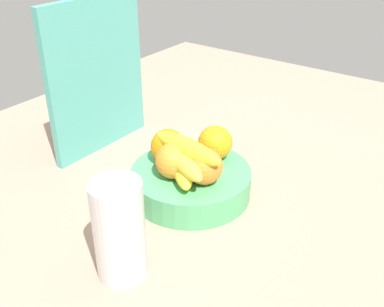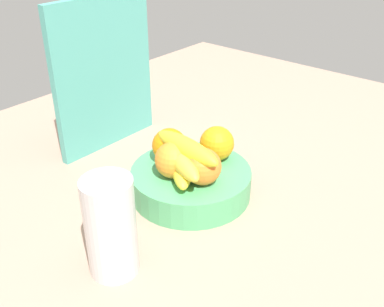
# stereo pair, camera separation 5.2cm
# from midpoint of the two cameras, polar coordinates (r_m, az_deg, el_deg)

# --- Properties ---
(ground_plane) EXTENTS (1.80, 1.40, 0.03)m
(ground_plane) POSITION_cam_midpoint_polar(r_m,az_deg,el_deg) (0.98, 1.80, -5.49)
(ground_plane) COLOR #9D7E6C
(fruit_bowl) EXTENTS (0.25, 0.25, 0.06)m
(fruit_bowl) POSITION_cam_midpoint_polar(r_m,az_deg,el_deg) (0.95, 1.57, -3.66)
(fruit_bowl) COLOR #4AA266
(fruit_bowl) RESTS_ON ground_plane
(orange_front_left) EXTENTS (0.07, 0.07, 0.07)m
(orange_front_left) POSITION_cam_midpoint_polar(r_m,az_deg,el_deg) (0.96, 4.67, 1.24)
(orange_front_left) COLOR orange
(orange_front_left) RESTS_ON fruit_bowl
(orange_front_right) EXTENTS (0.07, 0.07, 0.07)m
(orange_front_right) POSITION_cam_midpoint_polar(r_m,az_deg,el_deg) (0.95, -1.26, 0.97)
(orange_front_right) COLOR orange
(orange_front_right) RESTS_ON fruit_bowl
(orange_center) EXTENTS (0.07, 0.07, 0.07)m
(orange_center) POSITION_cam_midpoint_polar(r_m,az_deg,el_deg) (0.89, -0.72, -0.84)
(orange_center) COLOR orange
(orange_center) RESTS_ON fruit_bowl
(orange_back_left) EXTENTS (0.07, 0.07, 0.07)m
(orange_back_left) POSITION_cam_midpoint_polar(r_m,az_deg,el_deg) (0.87, 3.04, -1.65)
(orange_back_left) COLOR orange
(orange_back_left) RESTS_ON fruit_bowl
(banana_bunch) EXTENTS (0.15, 0.18, 0.08)m
(banana_bunch) POSITION_cam_midpoint_polar(r_m,az_deg,el_deg) (0.89, 0.38, -0.49)
(banana_bunch) COLOR yellow
(banana_bunch) RESTS_ON fruit_bowl
(cutting_board) EXTENTS (0.28, 0.02, 0.36)m
(cutting_board) POSITION_cam_midpoint_polar(r_m,az_deg,el_deg) (1.10, -9.56, 9.67)
(cutting_board) COLOR teal
(cutting_board) RESTS_ON ground_plane
(thermos_tumbler) EXTENTS (0.08, 0.08, 0.17)m
(thermos_tumbler) POSITION_cam_midpoint_polar(r_m,az_deg,el_deg) (0.74, -8.13, -9.12)
(thermos_tumbler) COLOR beige
(thermos_tumbler) RESTS_ON ground_plane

